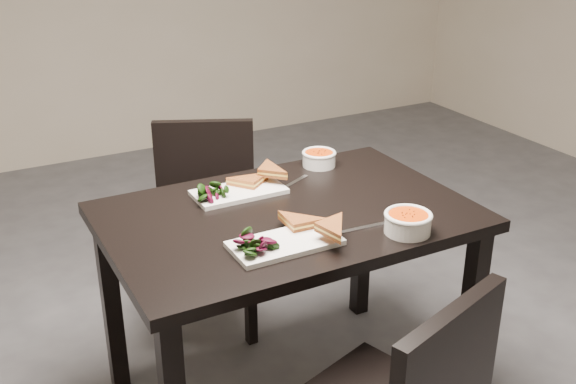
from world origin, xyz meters
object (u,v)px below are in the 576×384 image
Objects in this scene: soup_bowl_far at (319,158)px; table at (288,238)px; plate_near at (285,243)px; chair_far at (205,212)px; soup_bowl_near at (408,221)px; plate_far at (239,192)px.

table is at bearing -134.14° from soup_bowl_far.
plate_near is 0.67m from soup_bowl_far.
chair_far is 2.58× the size of plate_near.
soup_bowl_far is at bearing -21.49° from chair_far.
chair_far reaches higher than soup_bowl_far.
chair_far is 1.06m from soup_bowl_near.
plate_far is (-0.04, -0.45, 0.27)m from chair_far.
plate_near is 1.03× the size of plate_far.
plate_near is (-0.12, -0.21, 0.11)m from table.
soup_bowl_near is at bearing -48.86° from chair_far.
table is 0.68m from chair_far.
table is 9.08× the size of soup_bowl_far.
soup_bowl_near reaches higher than plate_near.
soup_bowl_far reaches higher than plate_near.
plate_far reaches higher than table.
soup_bowl_far is (0.30, 0.31, 0.13)m from table.
plate_near is 0.39m from soup_bowl_near.
soup_bowl_near is 1.14× the size of soup_bowl_far.
table is at bearing 59.84° from plate_near.
soup_bowl_near is (0.25, -0.31, 0.14)m from table.
plate_near and plate_far have the same top height.
soup_bowl_near is (0.38, -0.10, 0.03)m from plate_near.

